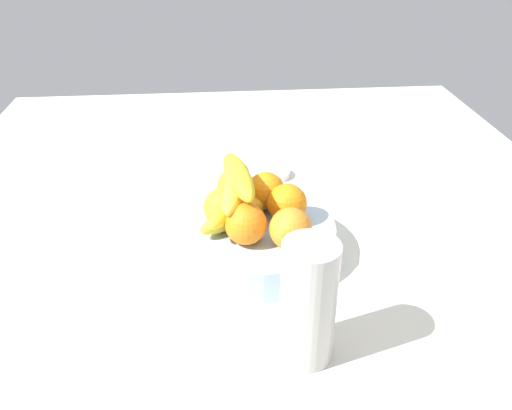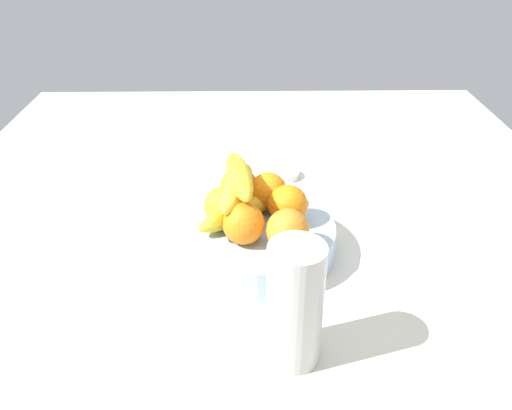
# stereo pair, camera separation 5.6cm
# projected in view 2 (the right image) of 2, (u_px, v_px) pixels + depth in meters

# --- Properties ---
(ground_plane) EXTENTS (1.80, 1.40, 0.03)m
(ground_plane) POSITION_uv_depth(u_px,v_px,m) (262.00, 258.00, 0.95)
(ground_plane) COLOR beige
(fruit_bowl) EXTENTS (0.28, 0.28, 0.06)m
(fruit_bowl) POSITION_uv_depth(u_px,v_px,m) (256.00, 238.00, 0.93)
(fruit_bowl) COLOR #ACCAE4
(fruit_bowl) RESTS_ON ground_plane
(orange_front_left) EXTENTS (0.07, 0.07, 0.07)m
(orange_front_left) POSITION_uv_depth(u_px,v_px,m) (288.00, 230.00, 0.84)
(orange_front_left) COLOR orange
(orange_front_left) RESTS_ON fruit_bowl
(orange_front_right) EXTENTS (0.07, 0.07, 0.07)m
(orange_front_right) POSITION_uv_depth(u_px,v_px,m) (288.00, 205.00, 0.91)
(orange_front_right) COLOR orange
(orange_front_right) RESTS_ON fruit_bowl
(orange_center) EXTENTS (0.07, 0.07, 0.07)m
(orange_center) POSITION_uv_depth(u_px,v_px,m) (268.00, 191.00, 0.95)
(orange_center) COLOR orange
(orange_center) RESTS_ON fruit_bowl
(orange_back_left) EXTENTS (0.07, 0.07, 0.07)m
(orange_back_left) POSITION_uv_depth(u_px,v_px,m) (239.00, 186.00, 0.97)
(orange_back_left) COLOR orange
(orange_back_left) RESTS_ON fruit_bowl
(orange_back_right) EXTENTS (0.07, 0.07, 0.07)m
(orange_back_right) POSITION_uv_depth(u_px,v_px,m) (224.00, 206.00, 0.91)
(orange_back_right) COLOR orange
(orange_back_right) RESTS_ON fruit_bowl
(orange_top_stack) EXTENTS (0.07, 0.07, 0.07)m
(orange_top_stack) POSITION_uv_depth(u_px,v_px,m) (243.00, 224.00, 0.86)
(orange_top_stack) COLOR orange
(orange_top_stack) RESTS_ON fruit_bowl
(banana_bunch) EXTENTS (0.19, 0.16, 0.11)m
(banana_bunch) POSITION_uv_depth(u_px,v_px,m) (237.00, 195.00, 0.90)
(banana_bunch) COLOR yellow
(banana_bunch) RESTS_ON fruit_bowl
(thermos_tumbler) EXTENTS (0.08, 0.08, 0.19)m
(thermos_tumbler) POSITION_uv_depth(u_px,v_px,m) (295.00, 305.00, 0.69)
(thermos_tumbler) COLOR #BBB9B5
(thermos_tumbler) RESTS_ON ground_plane
(jar_lid) EXTENTS (0.07, 0.07, 0.02)m
(jar_lid) POSITION_uv_depth(u_px,v_px,m) (283.00, 174.00, 1.19)
(jar_lid) COLOR white
(jar_lid) RESTS_ON ground_plane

